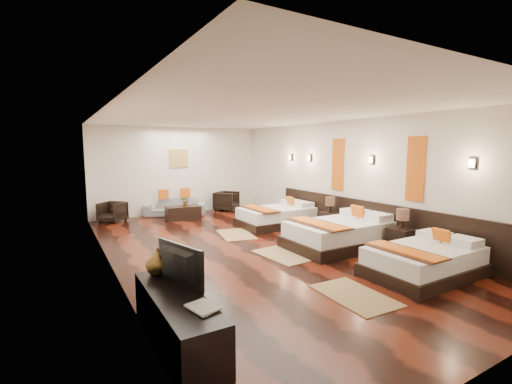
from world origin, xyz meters
TOP-DOWN VIEW (x-y plane):
  - floor at (0.00, 0.00)m, footprint 5.50×9.50m
  - ceiling at (0.00, 0.00)m, footprint 5.50×9.50m
  - back_wall at (0.00, 4.75)m, footprint 5.50×0.01m
  - left_wall at (-2.75, 0.00)m, footprint 0.01×9.50m
  - right_wall at (2.75, 0.00)m, footprint 0.01×9.50m
  - headboard_panel at (2.71, -0.80)m, footprint 0.08×6.60m
  - bed_near at (1.69, -2.89)m, footprint 1.95×1.23m
  - bed_mid at (1.70, -0.92)m, footprint 2.27×1.42m
  - bed_far at (1.70, 1.51)m, footprint 2.03×1.28m
  - nightstand_a at (2.44, -1.87)m, footprint 0.46×0.46m
  - nightstand_b at (2.45, 0.24)m, footprint 0.45×0.45m
  - jute_mat_near at (0.07, -2.89)m, footprint 0.80×1.23m
  - jute_mat_mid at (0.30, -0.79)m, footprint 0.85×1.26m
  - jute_mat_far at (0.25, 1.18)m, footprint 0.98×1.33m
  - tv_console at (-2.50, -2.80)m, footprint 0.50×1.80m
  - tv at (-2.45, -2.57)m, footprint 0.34×0.83m
  - book at (-2.50, -3.29)m, footprint 0.30×0.36m
  - figurine at (-2.50, -2.10)m, footprint 0.34×0.34m
  - sofa at (-0.26, 4.45)m, footprint 2.00×1.36m
  - armchair_left at (-2.14, 4.32)m, footprint 0.90×0.90m
  - armchair_right at (1.52, 4.34)m, footprint 1.01×1.01m
  - coffee_table at (-0.26, 3.66)m, footprint 1.04×0.59m
  - table_plant at (-0.14, 3.71)m, footprint 0.32×0.30m
  - orange_panel_a at (2.73, -1.90)m, footprint 0.04×0.40m
  - orange_panel_b at (2.73, 0.30)m, footprint 0.04×0.40m
  - sconce_near at (2.70, -3.00)m, footprint 0.07×0.12m
  - sconce_mid at (2.70, -0.80)m, footprint 0.07×0.12m
  - sconce_far at (2.70, 1.40)m, footprint 0.07×0.12m
  - sconce_lounge at (2.70, 2.30)m, footprint 0.07×0.12m
  - gold_artwork at (0.00, 4.73)m, footprint 0.60×0.04m

SIDE VIEW (x-z plane):
  - floor at x=0.00m, z-range -0.01..0.01m
  - jute_mat_near at x=0.07m, z-range 0.00..0.01m
  - jute_mat_mid at x=0.30m, z-range 0.00..0.01m
  - jute_mat_far at x=0.25m, z-range 0.00..0.01m
  - coffee_table at x=-0.26m, z-range 0.00..0.40m
  - bed_near at x=1.69m, z-range -0.12..0.63m
  - bed_far at x=1.70m, z-range -0.12..0.65m
  - sofa at x=-0.26m, z-range 0.00..0.54m
  - tv_console at x=-2.50m, z-range 0.00..0.55m
  - armchair_left at x=-2.14m, z-range 0.00..0.58m
  - bed_mid at x=1.70m, z-range -0.14..0.73m
  - nightstand_b at x=2.45m, z-range -0.13..0.76m
  - nightstand_a at x=2.44m, z-range -0.13..0.77m
  - armchair_right at x=1.52m, z-range 0.00..0.66m
  - headboard_panel at x=2.71m, z-range 0.00..0.90m
  - table_plant at x=-0.14m, z-range 0.40..0.69m
  - book at x=-2.50m, z-range 0.55..0.58m
  - figurine at x=-2.50m, z-range 0.55..0.88m
  - tv at x=-2.45m, z-range 0.55..1.03m
  - back_wall at x=0.00m, z-range 0.00..2.80m
  - left_wall at x=-2.75m, z-range 0.00..2.80m
  - right_wall at x=2.75m, z-range 0.00..2.80m
  - orange_panel_a at x=2.73m, z-range 1.05..2.35m
  - orange_panel_b at x=2.73m, z-range 1.05..2.35m
  - gold_artwork at x=0.00m, z-range 1.50..2.10m
  - sconce_near at x=2.70m, z-range 1.76..1.94m
  - sconce_mid at x=2.70m, z-range 1.76..1.94m
  - sconce_far at x=2.70m, z-range 1.76..1.94m
  - sconce_lounge at x=2.70m, z-range 1.76..1.94m
  - ceiling at x=0.00m, z-range 2.79..2.80m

